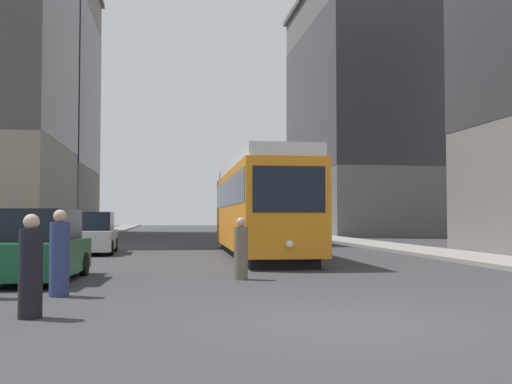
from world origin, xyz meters
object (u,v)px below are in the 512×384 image
at_px(pedestrian_crossing_near, 241,251).
at_px(pedestrian_on_sidewalk, 59,256).
at_px(parked_car_left_near, 94,234).
at_px(streetcar, 259,205).
at_px(transit_bus, 278,211).
at_px(pedestrian_crossing_far, 31,270).
at_px(parked_car_left_mid, 40,248).

distance_m(pedestrian_crossing_near, pedestrian_on_sidewalk, 4.85).
bearing_deg(parked_car_left_near, streetcar, -23.72).
xyz_separation_m(transit_bus, pedestrian_crossing_far, (-9.13, -26.69, -1.17)).
relative_size(transit_bus, parked_car_left_near, 2.33).
distance_m(transit_bus, pedestrian_crossing_near, 22.05).
bearing_deg(streetcar, pedestrian_crossing_far, -111.66).
bearing_deg(pedestrian_crossing_near, parked_car_left_mid, 76.26).
height_order(transit_bus, pedestrian_crossing_near, transit_bus).
distance_m(parked_car_left_near, pedestrian_crossing_near, 12.69).
height_order(parked_car_left_near, parked_car_left_mid, same).
bearing_deg(streetcar, pedestrian_crossing_near, -100.74).
bearing_deg(parked_car_left_mid, pedestrian_on_sidewalk, -68.74).
relative_size(streetcar, parked_car_left_near, 2.84).
height_order(streetcar, transit_bus, streetcar).
relative_size(parked_car_left_near, pedestrian_on_sidewalk, 2.70).
height_order(streetcar, parked_car_left_mid, streetcar).
relative_size(pedestrian_crossing_near, pedestrian_on_sidewalk, 0.90).
bearing_deg(pedestrian_on_sidewalk, transit_bus, 7.21).
relative_size(transit_bus, parked_car_left_mid, 2.57).
relative_size(streetcar, pedestrian_crossing_near, 8.48).
height_order(pedestrian_crossing_near, pedestrian_on_sidewalk, pedestrian_on_sidewalk).
bearing_deg(parked_car_left_near, pedestrian_crossing_near, -67.77).
height_order(streetcar, pedestrian_crossing_near, streetcar).
bearing_deg(parked_car_left_mid, pedestrian_crossing_near, -1.55).
bearing_deg(transit_bus, parked_car_left_near, -134.27).
relative_size(pedestrian_crossing_near, pedestrian_crossing_far, 0.96).
bearing_deg(pedestrian_crossing_near, streetcar, -20.98).
distance_m(transit_bus, parked_car_left_near, 14.14).
bearing_deg(pedestrian_crossing_far, pedestrian_on_sidewalk, 77.03).
bearing_deg(streetcar, parked_car_left_near, 158.80).
height_order(transit_bus, pedestrian_crossing_far, transit_bus).
height_order(transit_bus, parked_car_left_near, transit_bus).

